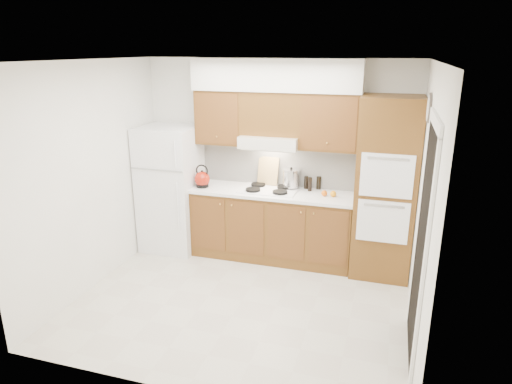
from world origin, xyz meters
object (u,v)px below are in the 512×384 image
kettle (202,179)px  stock_pot (291,178)px  oven_cabinet (386,189)px  fridge (171,189)px

kettle → stock_pot: 1.18m
oven_cabinet → kettle: 2.35m
oven_cabinet → kettle: oven_cabinet is taller
stock_pot → fridge: bearing=-172.2°
oven_cabinet → fridge: bearing=-179.3°
fridge → kettle: 0.53m
kettle → stock_pot: size_ratio=0.91×
fridge → kettle: (0.49, -0.05, 0.19)m
fridge → oven_cabinet: oven_cabinet is taller
stock_pot → oven_cabinet: bearing=-8.9°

